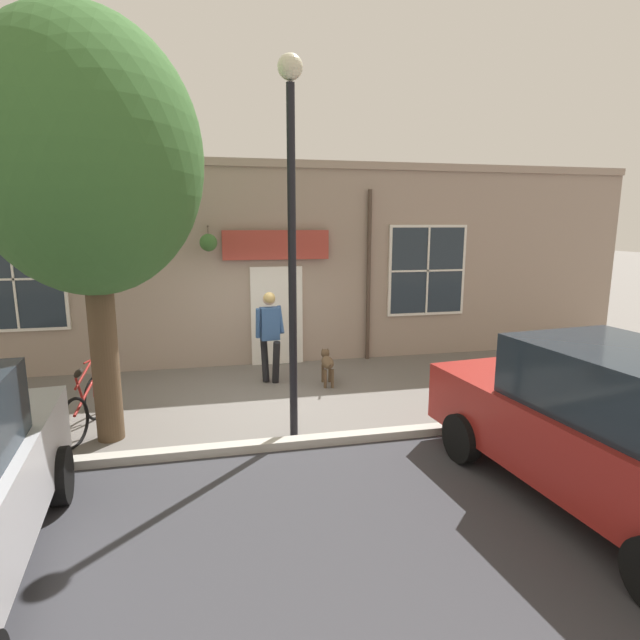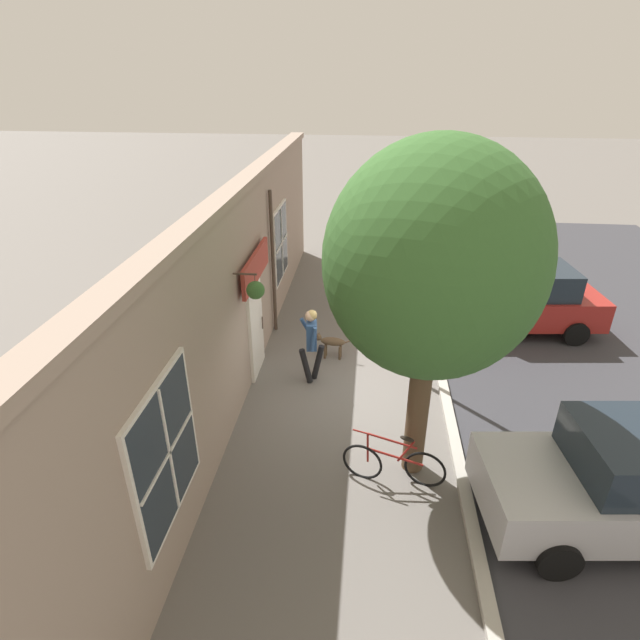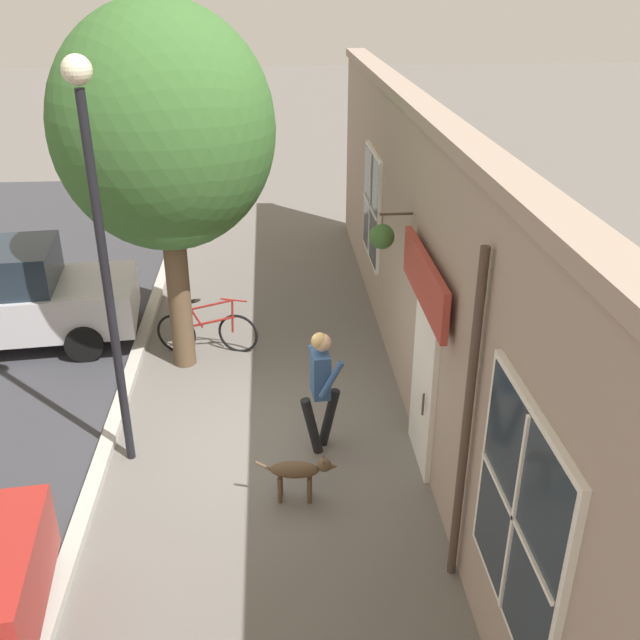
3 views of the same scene
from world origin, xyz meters
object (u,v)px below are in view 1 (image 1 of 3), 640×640
object	(u,v)px
dog_on_leash	(327,362)
pedestrian_walking	(270,328)
parked_car_mid_block	(615,429)
street_tree_by_curb	(88,165)
street_lamp	(292,200)
leaning_bicycle	(86,406)

from	to	relation	value
dog_on_leash	pedestrian_walking	bearing A→B (deg)	-107.84
pedestrian_walking	parked_car_mid_block	distance (m)	5.86
street_tree_by_curb	street_lamp	xyz separation A→B (m)	(0.43, 2.53, -0.42)
parked_car_mid_block	street_lamp	bearing A→B (deg)	-130.32
street_tree_by_curb	street_lamp	world-z (taller)	street_tree_by_curb
pedestrian_walking	parked_car_mid_block	bearing A→B (deg)	30.73
pedestrian_walking	dog_on_leash	xyz separation A→B (m)	(0.33, 1.03, -0.63)
pedestrian_walking	street_tree_by_curb	size ratio (longest dim) A/B	0.31
pedestrian_walking	leaning_bicycle	xyz separation A→B (m)	(1.71, -2.88, -0.67)
street_tree_by_curb	leaning_bicycle	bearing A→B (deg)	-135.55
pedestrian_walking	street_tree_by_curb	xyz separation A→B (m)	(2.10, -2.50, 2.65)
street_lamp	dog_on_leash	bearing A→B (deg)	155.56
street_tree_by_curb	leaning_bicycle	distance (m)	3.36
street_tree_by_curb	parked_car_mid_block	distance (m)	6.84
parked_car_mid_block	street_lamp	distance (m)	4.57
dog_on_leash	street_tree_by_curb	xyz separation A→B (m)	(1.76, -3.53, 3.28)
dog_on_leash	street_tree_by_curb	size ratio (longest dim) A/B	0.18
pedestrian_walking	leaning_bicycle	size ratio (longest dim) A/B	1.01
pedestrian_walking	dog_on_leash	bearing A→B (deg)	72.16
street_tree_by_curb	parked_car_mid_block	world-z (taller)	street_tree_by_curb
parked_car_mid_block	street_lamp	xyz separation A→B (m)	(-2.51, -2.96, 2.40)
street_lamp	pedestrian_walking	bearing A→B (deg)	-179.24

